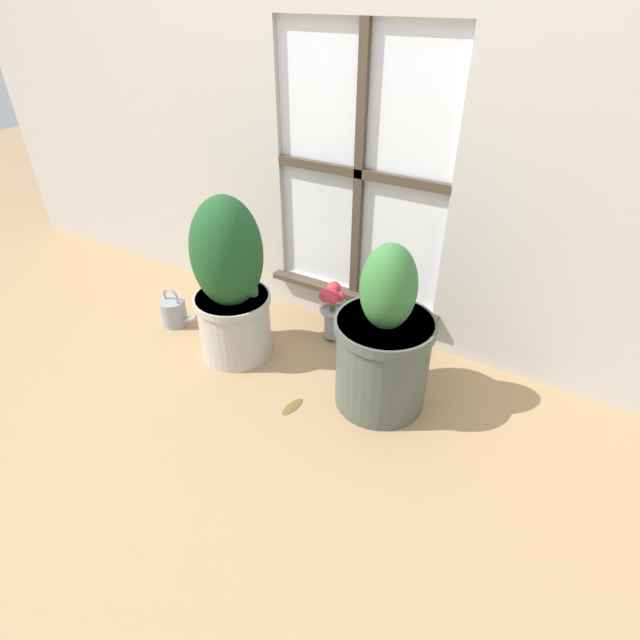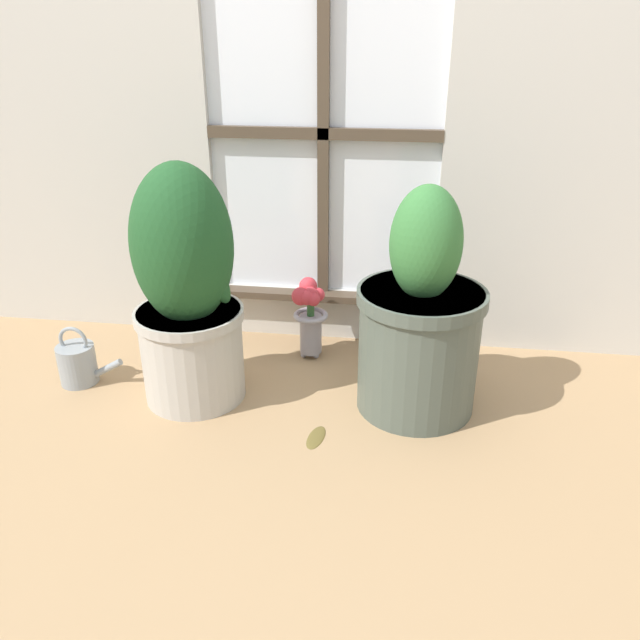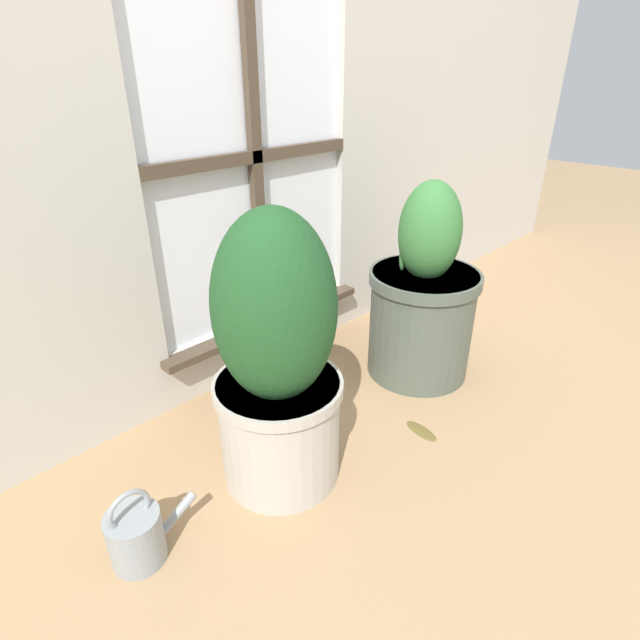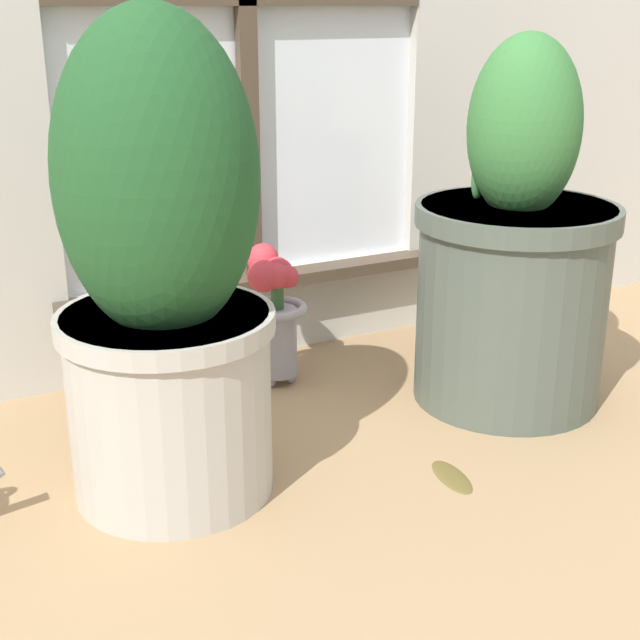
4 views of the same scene
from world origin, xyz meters
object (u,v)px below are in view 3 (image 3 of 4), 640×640
Objects in this scene: potted_plant_left at (277,363)px; watering_can at (137,535)px; flower_vase at (291,339)px; potted_plant_right at (423,302)px.

potted_plant_left is 3.40× the size of watering_can.
flower_vase is 0.74m from watering_can.
watering_can is (-1.03, -0.01, -0.19)m from potted_plant_right.
flower_vase is at bearing 21.32° from watering_can.
flower_vase is 1.32× the size of watering_can.
flower_vase is (0.30, 0.29, -0.17)m from potted_plant_left.
potted_plant_left reaches higher than flower_vase.
potted_plant_right is at bearing 3.02° from potted_plant_left.
watering_can is at bearing -158.68° from flower_vase.
potted_plant_right reaches higher than watering_can.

